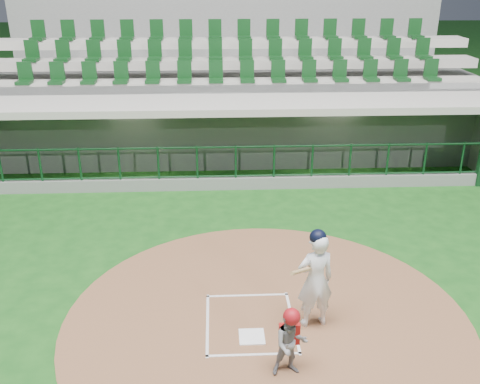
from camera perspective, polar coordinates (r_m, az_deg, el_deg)
The scene contains 8 objects.
ground at distance 9.91m, azimuth 0.98°, elevation -12.80°, with size 120.00×120.00×0.00m, color #144714.
dirt_circle at distance 9.77m, azimuth 2.86°, elevation -13.39°, with size 7.20×7.20×0.01m, color brown.
home_plate at distance 9.34m, azimuth 1.27°, elevation -15.17°, with size 0.43×0.43×0.02m, color white.
batter_box_chalk at distance 9.66m, azimuth 1.10°, elevation -13.75°, with size 1.55×1.80×0.01m.
dugout_structure at distance 16.59m, azimuth -0.65°, elevation 5.84°, with size 16.40×3.70×3.00m.
seating_deck at distance 19.46m, azimuth -1.06°, elevation 9.76°, with size 17.00×6.72×5.15m.
batter at distance 9.22m, azimuth 8.04°, elevation -9.13°, with size 0.89×0.91×1.83m.
catcher at distance 8.35m, azimuth 5.41°, elevation -15.60°, with size 0.56×0.45×1.16m.
Camera 1 is at (-0.55, -8.06, 5.74)m, focal length 40.00 mm.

